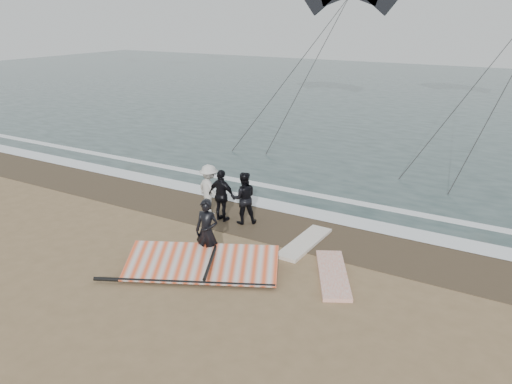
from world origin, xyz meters
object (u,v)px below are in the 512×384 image
board_white (333,274)px  board_cream (305,243)px  sail_rig (203,264)px  man_main (207,231)px

board_white → board_cream: size_ratio=1.03×
board_white → sail_rig: size_ratio=0.60×
man_main → board_white: man_main is taller
sail_rig → man_main: bearing=111.8°
sail_rig → board_white: bearing=24.9°
board_cream → sail_rig: bearing=-119.2°
man_main → sail_rig: size_ratio=0.42×
board_white → board_cream: bearing=109.5°
board_white → sail_rig: 3.41m
board_cream → board_white: bearing=-41.6°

